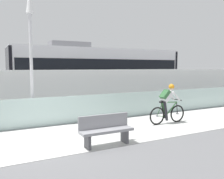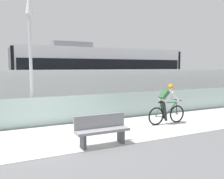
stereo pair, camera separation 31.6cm
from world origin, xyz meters
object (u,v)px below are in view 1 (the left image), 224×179
at_px(bench, 106,129).
at_px(cyclist_on_bike, 168,104).
at_px(tram, 99,73).
at_px(lamp_post_antenna, 31,40).

bearing_deg(bench, cyclist_on_bike, 20.63).
xyz_separation_m(cyclist_on_bike, bench, (-3.41, -1.28, -0.32)).
distance_m(cyclist_on_bike, bench, 3.66).
height_order(tram, bench, tram).
xyz_separation_m(tram, cyclist_on_bike, (-0.09, -6.85, -1.09)).
bearing_deg(cyclist_on_bike, lamp_post_antenna, 156.29).
bearing_deg(tram, bench, -113.25).
bearing_deg(bench, tram, 66.75).
distance_m(tram, lamp_post_antenna, 6.99).
bearing_deg(lamp_post_antenna, bench, -66.54).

